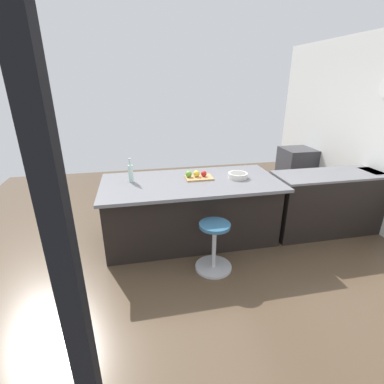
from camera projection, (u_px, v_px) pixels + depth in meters
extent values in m
plane|color=brown|center=(193.00, 243.00, 3.92)|extent=(7.26, 7.26, 0.00)
cube|color=black|center=(353.00, 201.00, 4.18)|extent=(2.52, 0.60, 0.87)
cube|color=slate|center=(360.00, 172.00, 4.02)|extent=(2.52, 0.60, 0.03)
cube|color=#38383D|center=(378.00, 174.00, 4.09)|extent=(0.44, 0.36, 0.12)
cylinder|color=#B7B7BC|center=(373.00, 158.00, 4.16)|extent=(0.02, 0.02, 0.28)
cube|color=#38383D|center=(296.00, 170.00, 5.65)|extent=(0.60, 0.60, 0.87)
cube|color=black|center=(304.00, 177.00, 5.39)|extent=(0.44, 0.01, 0.32)
cube|color=black|center=(191.00, 211.00, 3.88)|extent=(2.26, 0.90, 0.85)
cube|color=slate|center=(191.00, 183.00, 3.67)|extent=(2.32, 1.10, 0.04)
cylinder|color=#B7B7BC|center=(213.00, 267.00, 3.39)|extent=(0.44, 0.44, 0.03)
cylinder|color=#B7B7BC|center=(214.00, 247.00, 3.28)|extent=(0.05, 0.05, 0.54)
cylinder|color=#336084|center=(215.00, 225.00, 3.18)|extent=(0.36, 0.36, 0.04)
cube|color=tan|center=(199.00, 178.00, 3.76)|extent=(0.36, 0.24, 0.02)
sphere|color=#609E2D|center=(189.00, 174.00, 3.74)|extent=(0.09, 0.09, 0.09)
sphere|color=gold|center=(197.00, 174.00, 3.75)|extent=(0.09, 0.09, 0.09)
sphere|color=red|center=(204.00, 174.00, 3.76)|extent=(0.08, 0.08, 0.08)
cylinder|color=silver|center=(131.00, 174.00, 3.60)|extent=(0.06, 0.06, 0.22)
cylinder|color=silver|center=(130.00, 162.00, 3.54)|extent=(0.03, 0.03, 0.08)
cylinder|color=#B7B7BC|center=(130.00, 159.00, 3.53)|extent=(0.03, 0.03, 0.02)
cylinder|color=silver|center=(238.00, 175.00, 3.77)|extent=(0.26, 0.26, 0.07)
cylinder|color=slate|center=(238.00, 174.00, 3.76)|extent=(0.21, 0.21, 0.04)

